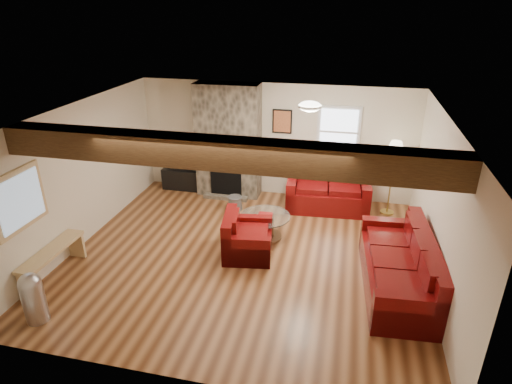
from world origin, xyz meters
TOP-DOWN VIEW (x-y plane):
  - room at (0.00, 0.00)m, footprint 8.00×8.00m
  - oak_beam at (0.00, -1.25)m, footprint 6.00×0.36m
  - chimney_breast at (-1.00, 2.49)m, footprint 1.40×0.67m
  - back_window at (1.35, 2.71)m, footprint 0.90×0.08m
  - hatch_window at (-2.96, -1.50)m, footprint 0.08×1.00m
  - ceiling_dome at (0.90, 0.90)m, footprint 0.40×0.40m
  - artwork_back at (0.15, 2.71)m, footprint 0.42×0.06m
  - artwork_right at (2.96, 0.30)m, footprint 0.06×0.55m
  - sofa_three at (2.48, -0.36)m, footprint 1.11×2.34m
  - loveseat at (1.24, 2.23)m, footprint 1.77×1.10m
  - armchair_red at (0.03, 0.08)m, footprint 0.94×1.04m
  - coffee_table at (0.20, 0.70)m, footprint 0.93×0.93m
  - tv_cabinet at (-2.11, 2.53)m, footprint 0.98×0.39m
  - television at (-2.11, 2.53)m, footprint 0.73×0.10m
  - floor_lamp at (2.49, 2.26)m, footprint 0.40×0.40m
  - pine_bench at (-2.83, -1.26)m, footprint 0.31×1.32m
  - pedal_bin at (-2.42, -2.22)m, footprint 0.33×0.33m
  - coal_bucket at (-0.66, 1.72)m, footprint 0.32×0.32m

SIDE VIEW (x-z plane):
  - coal_bucket at x=-0.66m, z-range 0.00..0.30m
  - coffee_table at x=0.20m, z-range -0.02..0.47m
  - tv_cabinet at x=-2.11m, z-range 0.00..0.49m
  - pine_bench at x=-2.83m, z-range 0.00..0.49m
  - armchair_red at x=0.03m, z-range 0.00..0.75m
  - pedal_bin at x=-2.42m, z-range 0.00..0.76m
  - sofa_three at x=2.48m, z-range 0.00..0.88m
  - loveseat at x=1.24m, z-range 0.00..0.91m
  - television at x=-2.11m, z-range 0.49..0.91m
  - chimney_breast at x=-1.00m, z-range -0.03..2.47m
  - room at x=0.00m, z-range -2.75..5.25m
  - floor_lamp at x=2.49m, z-range 0.55..2.11m
  - hatch_window at x=-2.96m, z-range 1.00..1.90m
  - back_window at x=1.35m, z-range 1.00..2.10m
  - artwork_back at x=0.15m, z-range 1.44..1.96m
  - artwork_right at x=2.96m, z-range 1.54..1.96m
  - oak_beam at x=0.00m, z-range 2.12..2.50m
  - ceiling_dome at x=0.90m, z-range 2.35..2.53m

